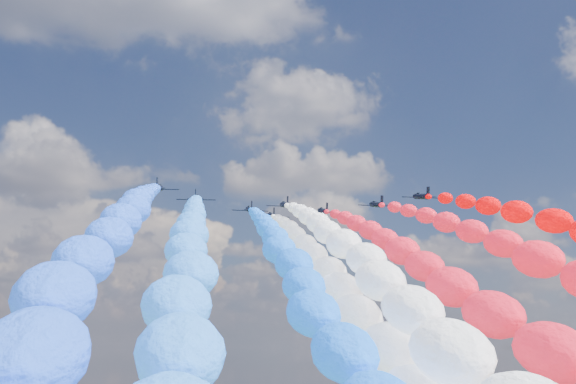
{
  "coord_description": "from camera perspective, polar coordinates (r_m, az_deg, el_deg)",
  "views": [
    {
      "loc": [
        -18.06,
        -141.25,
        72.71
      ],
      "look_at": [
        0.0,
        4.0,
        104.72
      ],
      "focal_mm": 44.4,
      "sensor_mm": 36.0,
      "label": 1
    }
  ],
  "objects": [
    {
      "name": "jet_4",
      "position": [
        165.72,
        -1.33,
        -1.9
      ],
      "size": [
        8.45,
        11.26,
        4.56
      ],
      "primitive_type": null,
      "rotation": [
        0.22,
        0.0,
        0.05
      ],
      "color": "black"
    },
    {
      "name": "jet_7",
      "position": [
        147.13,
        10.65,
        -0.35
      ],
      "size": [
        8.43,
        11.24,
        4.56
      ],
      "primitive_type": null,
      "rotation": [
        0.22,
        0.0,
        0.05
      ],
      "color": "black"
    },
    {
      "name": "trail_3",
      "position": [
        84.84,
        5.14,
        -6.19
      ],
      "size": [
        5.98,
        130.88,
        46.05
      ],
      "primitive_type": null,
      "color": "white"
    },
    {
      "name": "jet_0",
      "position": [
        139.21,
        -10.3,
        0.31
      ],
      "size": [
        8.32,
        11.17,
        4.56
      ],
      "primitive_type": null,
      "rotation": [
        0.22,
        0.0,
        -0.04
      ],
      "color": "black"
    },
    {
      "name": "trail_1",
      "position": [
        78.37,
        -7.86,
        -5.62
      ],
      "size": [
        5.98,
        130.88,
        46.05
      ],
      "primitive_type": null,
      "color": "#2977EE"
    },
    {
      "name": "trail_6",
      "position": [
        88.3,
        18.11,
        -5.87
      ],
      "size": [
        5.98,
        130.88,
        46.05
      ],
      "primitive_type": null,
      "color": "red"
    },
    {
      "name": "jet_2",
      "position": [
        158.49,
        -3.09,
        -1.4
      ],
      "size": [
        8.36,
        11.19,
        4.56
      ],
      "primitive_type": null,
      "rotation": [
        0.22,
        0.0,
        0.04
      ],
      "color": "black"
    },
    {
      "name": "jet_5",
      "position": [
        160.31,
        2.84,
        -1.53
      ],
      "size": [
        8.49,
        11.29,
        4.56
      ],
      "primitive_type": null,
      "rotation": [
        0.22,
        0.0,
        0.05
      ],
      "color": "black"
    },
    {
      "name": "trail_0",
      "position": [
        69.9,
        -13.82,
        -4.57
      ],
      "size": [
        5.98,
        130.88,
        46.05
      ],
      "primitive_type": null,
      "color": "blue"
    },
    {
      "name": "trail_5",
      "position": [
        92.8,
        10.11,
        -6.58
      ],
      "size": [
        5.98,
        130.88,
        46.05
      ],
      "primitive_type": null,
      "color": "red"
    },
    {
      "name": "jet_6",
      "position": [
        153.99,
        7.11,
        -1.0
      ],
      "size": [
        8.51,
        11.31,
        4.56
      ],
      "primitive_type": null,
      "rotation": [
        0.22,
        0.0,
        0.05
      ],
      "color": "black"
    },
    {
      "name": "trail_4",
      "position": [
        97.12,
        2.61,
        -7.0
      ],
      "size": [
        5.98,
        130.88,
        46.05
      ],
      "primitive_type": null,
      "color": "white"
    },
    {
      "name": "jet_1",
      "position": [
        147.78,
        -7.35,
        -0.52
      ],
      "size": [
        8.33,
        11.17,
        4.56
      ],
      "primitive_type": null,
      "rotation": [
        0.22,
        0.0,
        -0.04
      ],
      "color": "black"
    },
    {
      "name": "trail_2",
      "position": [
        89.5,
        -0.18,
        -6.56
      ],
      "size": [
        5.98,
        130.88,
        46.05
      ],
      "primitive_type": null,
      "color": "blue"
    },
    {
      "name": "jet_3",
      "position": [
        153.34,
        -0.26,
        -1.05
      ],
      "size": [
        8.33,
        11.18,
        4.56
      ],
      "primitive_type": null,
      "rotation": [
        0.22,
        0.0,
        0.04
      ],
      "color": "black"
    }
  ]
}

